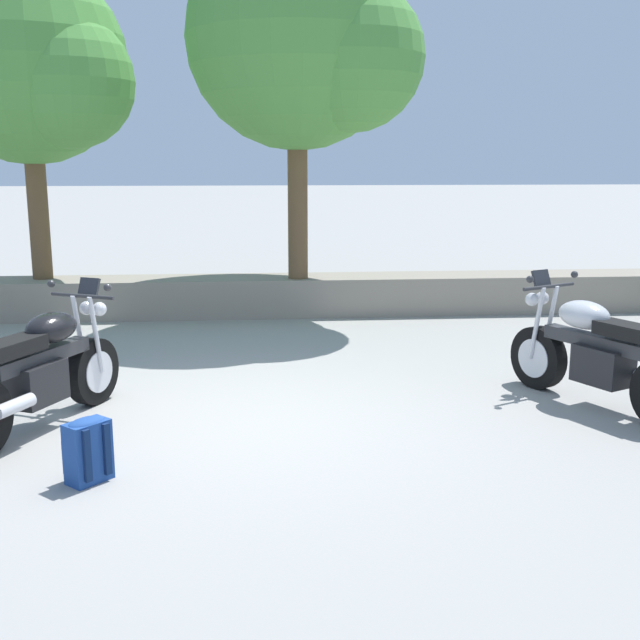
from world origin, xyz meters
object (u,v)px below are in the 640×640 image
motorcycle_black_near_left (41,372)px  rider_backpack (87,448)px  leafy_tree_mid_left (308,42)px  motorcycle_silver_centre (597,355)px  leafy_tree_far_left (36,68)px

motorcycle_black_near_left → rider_backpack: 1.35m
motorcycle_black_near_left → leafy_tree_mid_left: size_ratio=0.40×
rider_backpack → motorcycle_silver_centre: bearing=17.4°
leafy_tree_far_left → motorcycle_silver_centre: bearing=-37.5°
motorcycle_black_near_left → leafy_tree_mid_left: leafy_tree_mid_left is taller
motorcycle_black_near_left → leafy_tree_mid_left: (2.56, 4.49, 3.28)m
leafy_tree_far_left → motorcycle_black_near_left: bearing=-76.9°
motorcycle_black_near_left → rider_backpack: motorcycle_black_near_left is taller
rider_backpack → motorcycle_black_near_left: bearing=117.5°
motorcycle_black_near_left → motorcycle_silver_centre: (4.89, 0.17, 0.00)m
motorcycle_silver_centre → rider_backpack: (-4.28, -1.34, -0.24)m
leafy_tree_mid_left → motorcycle_silver_centre: bearing=-61.7°
motorcycle_silver_centre → rider_backpack: bearing=-162.6°
leafy_tree_mid_left → motorcycle_black_near_left: bearing=-119.6°
motorcycle_black_near_left → leafy_tree_mid_left: 6.13m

